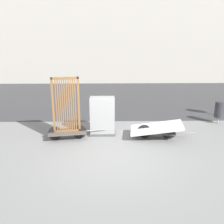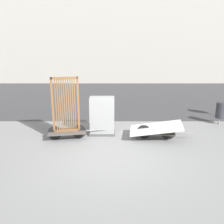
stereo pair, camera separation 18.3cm
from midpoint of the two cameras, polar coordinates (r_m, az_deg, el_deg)
The scene contains 6 objects.
ground_plane at distance 7.85m, azimuth 0.66°, elevation -9.57°, with size 60.00×60.00×0.00m, color slate.
road_strip at distance 14.88m, azimuth 0.40°, elevation 3.26°, with size 56.00×8.50×0.01m.
bike_cart_with_bedframe at distance 8.91m, azimuth -9.20°, elevation -1.11°, with size 1.99×0.80×2.14m.
bike_cart_with_mattress at distance 9.07m, azimuth 10.28°, elevation -3.66°, with size 2.25×1.15×0.58m.
utility_cabinet at distance 9.29m, azimuth -1.48°, elevation -1.10°, with size 0.92×0.57×1.34m.
trash_bin at distance 11.17m, azimuth 23.08°, elevation 0.36°, with size 0.35×0.35×0.90m.
Camera 2 is at (0.02, -7.03, 3.48)m, focal length 42.00 mm.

